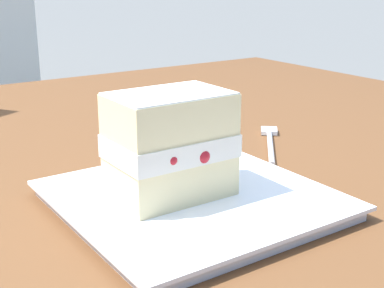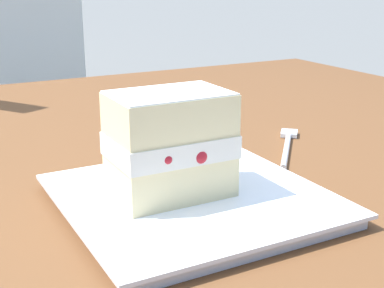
# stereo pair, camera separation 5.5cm
# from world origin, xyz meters

# --- Properties ---
(patio_table) EXTENTS (1.61, 1.04, 0.78)m
(patio_table) POSITION_xyz_m (0.00, 0.00, 0.69)
(patio_table) COLOR brown
(patio_table) RESTS_ON ground
(dessert_plate) EXTENTS (0.26, 0.26, 0.02)m
(dessert_plate) POSITION_xyz_m (-0.06, 0.26, 0.78)
(dessert_plate) COLOR white
(dessert_plate) RESTS_ON patio_table
(cake_slice) EXTENTS (0.12, 0.09, 0.11)m
(cake_slice) POSITION_xyz_m (-0.04, 0.25, 0.84)
(cake_slice) COLOR beige
(cake_slice) RESTS_ON dessert_plate
(dessert_fork) EXTENTS (0.12, 0.14, 0.01)m
(dessert_fork) POSITION_xyz_m (-0.27, 0.14, 0.78)
(dessert_fork) COLOR silver
(dessert_fork) RESTS_ON patio_table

